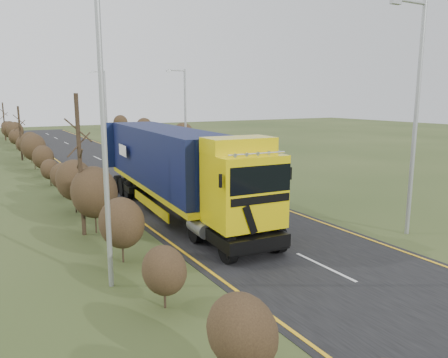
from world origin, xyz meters
name	(u,v)px	position (x,y,z in m)	size (l,w,h in m)	color
ground	(260,236)	(0.00, 0.00, 0.00)	(160.00, 160.00, 0.00)	#31411C
road	(169,193)	(0.00, 10.00, 0.01)	(8.00, 120.00, 0.02)	black
layby	(193,164)	(6.50, 20.00, 0.01)	(6.00, 18.00, 0.02)	#2C2927
lane_markings	(171,193)	(0.00, 9.69, 0.03)	(7.52, 116.00, 0.01)	#F1B016
hedgerow	(76,182)	(-6.00, 7.89, 1.62)	(2.24, 102.04, 6.05)	#2E2014
lorry	(175,166)	(-1.64, 5.22, 2.50)	(3.48, 15.96, 4.41)	black
car_red_hatchback	(218,166)	(5.63, 13.87, 0.75)	(1.77, 4.39, 1.50)	#A9080B
car_blue_sedan	(190,155)	(6.95, 21.61, 0.61)	(1.28, 3.68, 1.21)	#0C0936
streetlight_near	(414,110)	(5.67, -2.89, 5.37)	(2.06, 0.19, 9.70)	#989B9D
streetlight_mid	(184,113)	(5.64, 19.80, 4.51)	(1.76, 0.18, 8.22)	#989B9D
streetlight_far	(105,103)	(5.28, 44.09, 5.11)	(1.97, 0.19, 9.27)	#989B9D
left_pole	(103,114)	(-6.93, -1.78, 5.40)	(0.16, 0.16, 10.80)	#989B9D
speed_sign	(241,163)	(5.23, 9.95, 1.51)	(0.60, 0.10, 2.17)	#989B9D
warning_board	(166,151)	(4.97, 22.59, 0.99)	(0.64, 0.11, 1.67)	#989B9D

